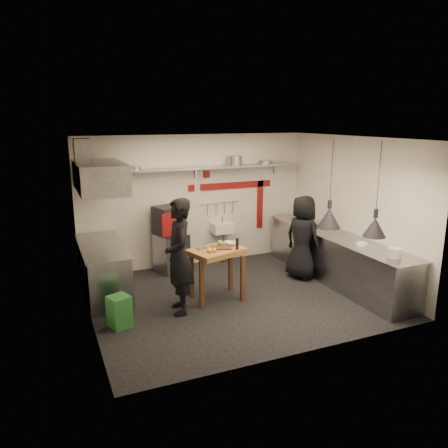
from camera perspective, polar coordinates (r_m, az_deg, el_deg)
name	(u,v)px	position (r m, az deg, el deg)	size (l,w,h in m)	color
floor	(236,297)	(7.95, 1.57, -9.49)	(5.00, 5.00, 0.00)	black
ceiling	(237,138)	(7.32, 1.72, 11.10)	(5.00, 5.00, 0.00)	silver
wall_back	(196,201)	(9.42, -3.71, 3.08)	(5.00, 0.04, 2.80)	silver
wall_front	(304,256)	(5.74, 10.45, -4.08)	(5.00, 0.04, 2.80)	silver
wall_left	(85,236)	(6.88, -17.64, -1.53)	(0.04, 4.20, 2.80)	silver
wall_right	(353,210)	(8.83, 16.55, 1.82)	(0.04, 4.20, 2.80)	silver
red_band_horiz	(236,185)	(9.70, 1.62, 5.10)	(1.70, 0.02, 0.14)	maroon
red_band_vert	(260,204)	(10.05, 4.71, 2.57)	(0.14, 0.02, 1.10)	maroon
red_tile_a	(207,175)	(9.40, -2.28, 6.47)	(0.14, 0.02, 0.14)	maroon
red_tile_b	(191,188)	(9.32, -4.28, 4.71)	(0.14, 0.02, 0.14)	maroon
back_shelf	(198,168)	(9.14, -3.40, 7.33)	(4.60, 0.34, 0.04)	gray
shelf_bracket_left	(104,176)	(8.85, -15.45, 6.00)	(0.04, 0.06, 0.24)	gray
shelf_bracket_mid	(196,172)	(9.29, -3.71, 6.81)	(0.04, 0.06, 0.24)	gray
shelf_bracket_right	(274,168)	(10.08, 6.61, 7.28)	(0.04, 0.06, 0.24)	gray
pan_far_left	(119,168)	(8.73, -13.58, 7.10)	(0.28, 0.28, 0.09)	gray
pan_mid_left	(135,168)	(8.78, -11.61, 7.18)	(0.24, 0.24, 0.07)	gray
stock_pot	(235,161)	(9.45, 1.43, 8.28)	(0.31, 0.31, 0.20)	gray
pan_right	(265,162)	(9.78, 5.39, 8.06)	(0.28, 0.28, 0.08)	gray
oven_stand	(171,253)	(9.16, -6.88, -3.76)	(0.59, 0.54, 0.80)	gray
combi_oven	(169,220)	(9.01, -7.22, 0.50)	(0.54, 0.50, 0.58)	black
oven_door	(172,224)	(8.68, -6.82, 0.00)	(0.46, 0.03, 0.46)	maroon
oven_glass	(171,224)	(8.69, -6.94, 0.02)	(0.38, 0.02, 0.34)	black
hand_sink	(223,228)	(9.58, -0.19, -0.50)	(0.46, 0.34, 0.22)	silver
sink_tap	(223,220)	(9.54, -0.19, 0.54)	(0.03, 0.03, 0.14)	gray
sink_drain	(223,248)	(9.66, -0.10, -3.09)	(0.06, 0.06, 0.66)	gray
utensil_rail	(220,203)	(9.59, -0.52, 2.81)	(0.02, 0.02, 0.90)	gray
counter_right	(336,258)	(8.85, 14.38, -4.37)	(0.70, 3.80, 0.90)	gray
counter_right_top	(337,235)	(8.72, 14.56, -1.46)	(0.76, 3.90, 0.03)	gray
plate_stack	(394,253)	(7.59, 21.37, -3.52)	(0.22, 0.22, 0.15)	silver
small_bowl_right	(362,244)	(8.11, 17.58, -2.51)	(0.20, 0.20, 0.05)	silver
counter_left	(103,271)	(8.19, -15.48, -5.92)	(0.70, 1.90, 0.90)	gray
counter_left_top	(102,246)	(8.05, -15.69, -2.80)	(0.76, 2.00, 0.03)	gray
extractor_hood	(100,177)	(7.81, -15.91, 5.96)	(0.78, 1.60, 0.50)	gray
hood_duct	(83,154)	(7.74, -17.96, 8.74)	(0.28, 0.28, 0.50)	gray
green_bin	(119,312)	(6.98, -13.50, -11.07)	(0.30, 0.30, 0.50)	#216329
prep_table	(217,274)	(7.72, -0.93, -6.55)	(0.92, 0.64, 0.92)	olive
cutting_board	(221,247)	(7.61, -0.41, -3.09)	(0.36, 0.25, 0.03)	#4A2B18
pepper_mill	(237,244)	(7.52, 1.74, -2.61)	(0.05, 0.05, 0.20)	black
lemon_a	(209,250)	(7.38, -1.94, -3.42)	(0.09, 0.09, 0.09)	gold
lemon_b	(214,250)	(7.39, -1.29, -3.41)	(0.07, 0.07, 0.07)	gold
veg_ball	(220,243)	(7.73, -0.50, -2.53)	(0.11, 0.11, 0.11)	#568C37
steel_tray	(202,248)	(7.57, -2.88, -3.17)	(0.16, 0.11, 0.03)	gray
bowl	(230,243)	(7.78, 0.81, -2.55)	(0.20, 0.20, 0.06)	silver
heat_lamp_near	(331,185)	(7.28, 13.79, 5.02)	(0.39, 0.39, 1.44)	black
heat_lamp_far	(378,190)	(7.11, 19.45, 4.23)	(0.36, 0.36, 1.49)	black
chef_left	(179,257)	(7.09, -5.92, -4.25)	(0.70, 0.46, 1.91)	black
chef_right	(303,237)	(8.75, 10.23, -1.73)	(0.82, 0.53, 1.67)	black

